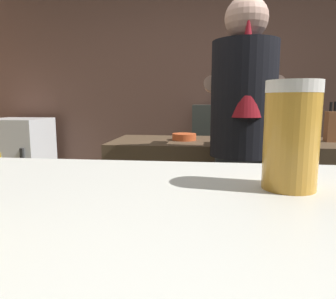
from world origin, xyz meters
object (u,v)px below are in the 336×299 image
(bartender, at_px, (242,139))
(chefs_knife, at_px, (279,142))
(mini_fridge, at_px, (21,165))
(bottle_hot_sauce, at_px, (237,96))
(pint_glass_near, at_px, (291,136))
(bottle_soy, at_px, (224,98))
(bottle_vinegar, at_px, (221,95))
(bottle_olive_oil, at_px, (231,97))
(knife_block, at_px, (334,126))
(mixing_bowl, at_px, (184,137))

(bartender, height_order, chefs_knife, bartender)
(mini_fridge, height_order, bottle_hot_sauce, bottle_hot_sauce)
(chefs_knife, relative_size, pint_glass_near, 1.60)
(mini_fridge, bearing_deg, bottle_soy, 7.00)
(bottle_vinegar, xyz_separation_m, bottle_olive_oil, (0.10, -0.03, -0.01))
(bottle_vinegar, distance_m, bottle_hot_sauce, 0.19)
(mini_fridge, distance_m, bottle_hot_sauce, 2.46)
(bartender, relative_size, knife_block, 6.53)
(bottle_vinegar, height_order, bottle_soy, bottle_vinegar)
(bartender, relative_size, bottle_olive_oil, 7.97)
(mixing_bowl, height_order, bottle_vinegar, bottle_vinegar)
(mixing_bowl, xyz_separation_m, bottle_soy, (0.33, 1.27, 0.28))
(knife_block, bearing_deg, bartender, -142.56)
(knife_block, distance_m, bottle_soy, 1.41)
(bottle_vinegar, relative_size, bottle_hot_sauce, 1.08)
(mixing_bowl, bearing_deg, chefs_knife, -4.83)
(bottle_olive_oil, bearing_deg, bottle_soy, 117.30)
(mini_fridge, height_order, bartender, bartender)
(mixing_bowl, height_order, bottle_hot_sauce, bottle_hot_sauce)
(bottle_hot_sauce, bearing_deg, pint_glass_near, -93.95)
(pint_glass_near, xyz_separation_m, bottle_hot_sauce, (0.21, 2.98, 0.10))
(mini_fridge, xyz_separation_m, chefs_knife, (2.48, -1.06, 0.43))
(mini_fridge, bearing_deg, chefs_knife, -23.10)
(bartender, relative_size, bottle_vinegar, 7.03)
(chefs_knife, height_order, bottle_olive_oil, bottle_olive_oil)
(pint_glass_near, relative_size, bottle_soy, 0.80)
(chefs_knife, distance_m, bottle_vinegar, 1.31)
(mini_fridge, bearing_deg, bartender, -33.66)
(mini_fridge, relative_size, bottle_soy, 5.41)
(knife_block, bearing_deg, bottle_olive_oil, 118.13)
(mini_fridge, bearing_deg, knife_block, -18.76)
(bottle_vinegar, bearing_deg, bottle_hot_sauce, 29.87)
(chefs_knife, distance_m, bottle_soy, 1.39)
(mini_fridge, xyz_separation_m, mixing_bowl, (1.85, -1.00, 0.45))
(mini_fridge, relative_size, chefs_knife, 4.25)
(chefs_knife, xyz_separation_m, bottle_soy, (-0.29, 1.32, 0.30))
(bottle_soy, distance_m, bottle_olive_oil, 0.14)
(bartender, bearing_deg, knife_block, -52.10)
(mini_fridge, relative_size, bartender, 0.59)
(knife_block, height_order, pint_glass_near, pint_glass_near)
(bottle_olive_oil, bearing_deg, chefs_knife, -79.39)
(mini_fridge, bearing_deg, mixing_bowl, -28.42)
(knife_block, bearing_deg, chefs_knife, -166.23)
(knife_block, height_order, bottle_hot_sauce, bottle_hot_sauce)
(mixing_bowl, relative_size, bottle_vinegar, 0.67)
(mixing_bowl, relative_size, bottle_soy, 0.88)
(knife_block, relative_size, pint_glass_near, 1.76)
(chefs_knife, relative_size, bottle_hot_sauce, 1.06)
(bartender, distance_m, knife_block, 0.82)
(mixing_bowl, xyz_separation_m, bottle_vinegar, (0.30, 1.18, 0.30))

